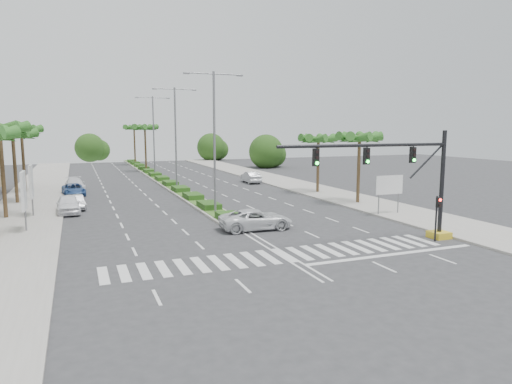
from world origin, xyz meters
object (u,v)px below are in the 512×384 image
Objects in this scene: car_parked_a at (68,204)px; car_parked_b at (75,202)px; car_parked_d at (75,184)px; car_right at (251,177)px; car_parked_c at (74,190)px; car_crossing at (256,219)px.

car_parked_b is (0.57, 2.02, -0.16)m from car_parked_a.
car_right is at bearing -4.04° from car_parked_d.
car_crossing reaches higher than car_parked_c.
car_parked_b is at bearing 72.53° from car_parked_a.
car_parked_b is 25.72m from car_right.
car_parked_d is at bearing 26.20° from car_crossing.
car_parked_a reaches higher than car_parked_c.
car_parked_d is at bearing 82.34° from car_parked_b.
car_parked_a is at bearing -113.43° from car_parked_b.
car_parked_c is (0.41, 11.14, -0.14)m from car_parked_a.
car_parked_b is at bearing -93.20° from car_parked_d.
car_parked_a is 17.48m from car_crossing.
car_parked_d is (-0.02, 13.34, 0.10)m from car_parked_b.
car_crossing is (12.81, -11.89, -0.06)m from car_parked_a.
car_parked_c is 1.01× the size of car_right.
car_parked_a is 2.10m from car_parked_b.
car_parked_c is at bearing 83.21° from car_parked_b.
car_parked_a reaches higher than car_parked_d.
car_crossing reaches higher than car_parked_b.
car_right is (22.31, 3.93, 0.11)m from car_parked_c.
car_parked_d is 1.10× the size of car_right.
car_right is at bearing -18.23° from car_crossing.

